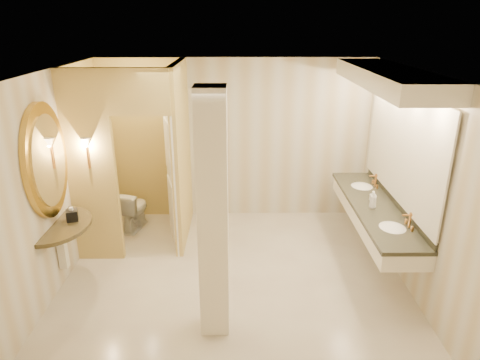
# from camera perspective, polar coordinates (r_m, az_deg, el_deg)

# --- Properties ---
(floor) EXTENTS (4.50, 4.50, 0.00)m
(floor) POSITION_cam_1_polar(r_m,az_deg,el_deg) (5.95, -0.81, -12.64)
(floor) COLOR beige
(floor) RESTS_ON ground
(ceiling) EXTENTS (4.50, 4.50, 0.00)m
(ceiling) POSITION_cam_1_polar(r_m,az_deg,el_deg) (5.00, -0.97, 14.17)
(ceiling) COLOR white
(ceiling) RESTS_ON wall_back
(wall_back) EXTENTS (4.50, 0.02, 2.70)m
(wall_back) POSITION_cam_1_polar(r_m,az_deg,el_deg) (7.22, -0.75, 5.32)
(wall_back) COLOR beige
(wall_back) RESTS_ON floor
(wall_front) EXTENTS (4.50, 0.02, 2.70)m
(wall_front) POSITION_cam_1_polar(r_m,az_deg,el_deg) (3.53, -1.16, -12.22)
(wall_front) COLOR beige
(wall_front) RESTS_ON floor
(wall_left) EXTENTS (0.02, 4.00, 2.70)m
(wall_left) POSITION_cam_1_polar(r_m,az_deg,el_deg) (5.80, -23.71, -0.43)
(wall_left) COLOR beige
(wall_left) RESTS_ON floor
(wall_right) EXTENTS (0.02, 4.00, 2.70)m
(wall_right) POSITION_cam_1_polar(r_m,az_deg,el_deg) (5.76, 22.11, -0.34)
(wall_right) COLOR beige
(wall_right) RESTS_ON floor
(toilet_closet) EXTENTS (1.50, 1.55, 2.70)m
(toilet_closet) POSITION_cam_1_polar(r_m,az_deg,el_deg) (6.34, -10.98, 3.04)
(toilet_closet) COLOR #D2C46E
(toilet_closet) RESTS_ON floor
(wall_sconce) EXTENTS (0.14, 0.14, 0.42)m
(wall_sconce) POSITION_cam_1_polar(r_m,az_deg,el_deg) (5.95, -19.81, 4.50)
(wall_sconce) COLOR #CA8840
(wall_sconce) RESTS_ON toilet_closet
(vanity) EXTENTS (0.75, 2.74, 2.09)m
(vanity) POSITION_cam_1_polar(r_m,az_deg,el_deg) (5.93, 18.67, 3.56)
(vanity) COLOR white
(vanity) RESTS_ON floor
(console_shelf) EXTENTS (1.07, 1.07, 1.99)m
(console_shelf) POSITION_cam_1_polar(r_m,az_deg,el_deg) (5.64, -23.98, -1.05)
(console_shelf) COLOR black
(console_shelf) RESTS_ON floor
(pillar) EXTENTS (0.31, 0.31, 2.70)m
(pillar) POSITION_cam_1_polar(r_m,az_deg,el_deg) (4.40, -3.62, -5.20)
(pillar) COLOR white
(pillar) RESTS_ON floor
(tissue_box) EXTENTS (0.18, 0.18, 0.14)m
(tissue_box) POSITION_cam_1_polar(r_m,az_deg,el_deg) (5.81, -21.48, -4.40)
(tissue_box) COLOR black
(tissue_box) RESTS_ON console_shelf
(toilet) EXTENTS (0.52, 0.74, 0.68)m
(toilet) POSITION_cam_1_polar(r_m,az_deg,el_deg) (7.24, -14.10, -3.80)
(toilet) COLOR white
(toilet) RESTS_ON floor
(soap_bottle_a) EXTENTS (0.06, 0.06, 0.14)m
(soap_bottle_a) POSITION_cam_1_polar(r_m,az_deg,el_deg) (6.27, 17.23, -2.04)
(soap_bottle_a) COLOR beige
(soap_bottle_a) RESTS_ON vanity
(soap_bottle_b) EXTENTS (0.13, 0.13, 0.13)m
(soap_bottle_b) POSITION_cam_1_polar(r_m,az_deg,el_deg) (6.31, 17.34, -1.95)
(soap_bottle_b) COLOR silver
(soap_bottle_b) RESTS_ON vanity
(soap_bottle_c) EXTENTS (0.11, 0.11, 0.23)m
(soap_bottle_c) POSITION_cam_1_polar(r_m,az_deg,el_deg) (6.01, 17.34, -2.55)
(soap_bottle_c) COLOR #C6B28C
(soap_bottle_c) RESTS_ON vanity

